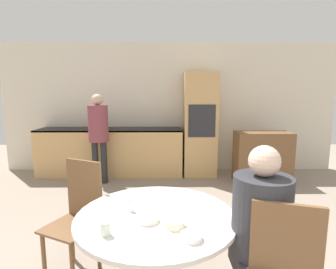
{
  "coord_description": "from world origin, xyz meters",
  "views": [
    {
      "loc": [
        -0.07,
        -0.16,
        1.58
      ],
      "look_at": [
        -0.04,
        3.07,
        1.08
      ],
      "focal_mm": 28.0,
      "sensor_mm": 36.0,
      "label": 1
    }
  ],
  "objects": [
    {
      "name": "salt_shaker",
      "position": [
        -0.32,
        1.65,
        0.78
      ],
      "size": [
        0.03,
        0.03,
        0.09
      ],
      "color": "white",
      "rests_on": "dining_table"
    },
    {
      "name": "dining_table",
      "position": [
        -0.14,
        1.6,
        0.52
      ],
      "size": [
        1.14,
        1.14,
        0.73
      ],
      "color": "brown",
      "rests_on": "ground_plane"
    },
    {
      "name": "bowl_far",
      "position": [
        0.08,
        1.27,
        0.75
      ],
      "size": [
        0.13,
        0.13,
        0.04
      ],
      "color": "white",
      "rests_on": "dining_table"
    },
    {
      "name": "chair_near_right",
      "position": [
        0.62,
        1.26,
        0.55
      ],
      "size": [
        0.5,
        0.5,
        1.0
      ],
      "rotation": [
        0.0,
        0.0,
        2.83
      ],
      "color": "brown",
      "rests_on": "ground_plane"
    },
    {
      "name": "cup",
      "position": [
        -0.43,
        1.32,
        0.77
      ],
      "size": [
        0.06,
        0.06,
        0.09
      ],
      "color": "silver",
      "rests_on": "dining_table"
    },
    {
      "name": "person_standing",
      "position": [
        -1.25,
        4.39,
        0.98
      ],
      "size": [
        0.35,
        0.35,
        1.58
      ],
      "color": "#262628",
      "rests_on": "ground_plane"
    },
    {
      "name": "sideboard",
      "position": [
        1.67,
        4.42,
        0.46
      ],
      "size": [
        0.97,
        0.45,
        0.92
      ],
      "color": "brown",
      "rests_on": "ground_plane"
    },
    {
      "name": "bowl_centre",
      "position": [
        -0.19,
        1.5,
        0.75
      ],
      "size": [
        0.15,
        0.15,
        0.04
      ],
      "color": "white",
      "rests_on": "dining_table"
    },
    {
      "name": "person_seated",
      "position": [
        0.53,
        1.36,
        0.73
      ],
      "size": [
        0.36,
        0.44,
        1.27
      ],
      "color": "#262628",
      "rests_on": "ground_plane"
    },
    {
      "name": "oven_unit",
      "position": [
        0.59,
        4.91,
        0.99
      ],
      "size": [
        0.62,
        0.59,
        1.99
      ],
      "color": "tan",
      "rests_on": "ground_plane"
    },
    {
      "name": "chair_far_left",
      "position": [
        -0.85,
        2.04,
        0.55
      ],
      "size": [
        0.53,
        0.53,
        1.0
      ],
      "rotation": [
        0.0,
        0.0,
        5.84
      ],
      "color": "brown",
      "rests_on": "ground_plane"
    },
    {
      "name": "kitchen_counter",
      "position": [
        -1.15,
        4.9,
        0.47
      ],
      "size": [
        2.79,
        0.6,
        0.92
      ],
      "color": "tan",
      "rests_on": "ground_plane"
    },
    {
      "name": "wall_back",
      "position": [
        0.0,
        5.25,
        1.3
      ],
      "size": [
        6.79,
        0.05,
        2.6
      ],
      "color": "silver",
      "rests_on": "ground_plane"
    },
    {
      "name": "bowl_near",
      "position": [
        -0.01,
        1.42,
        0.75
      ],
      "size": [
        0.13,
        0.13,
        0.05
      ],
      "color": "beige",
      "rests_on": "dining_table"
    }
  ]
}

